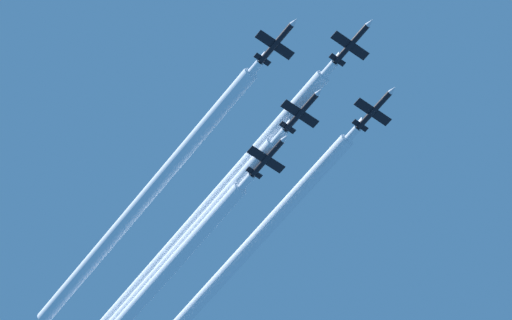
# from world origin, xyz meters

# --- Properties ---
(jet_lead) EXTENTS (7.26, 10.58, 2.54)m
(jet_lead) POSITION_xyz_m (-0.50, 7.13, 214.90)
(jet_lead) COLOR black
(jet_left_wingman) EXTENTS (7.26, 10.58, 2.54)m
(jet_left_wingman) POSITION_xyz_m (-11.19, 0.04, 213.22)
(jet_left_wingman) COLOR black
(jet_right_wingman) EXTENTS (7.26, 10.58, 2.54)m
(jet_right_wingman) POSITION_xyz_m (10.62, 0.46, 212.48)
(jet_right_wingman) COLOR black
(jet_slot) EXTENTS (7.26, 10.58, 2.54)m
(jet_slot) POSITION_xyz_m (-0.48, -6.99, 211.16)
(jet_slot) COLOR black
(jet_high_trail) EXTENTS (7.26, 10.58, 2.54)m
(jet_high_trail) POSITION_xyz_m (-0.59, -16.85, 208.99)
(jet_high_trail) COLOR black
(smoke_trail_lead) EXTENTS (2.69, 84.01, 2.69)m
(smoke_trail_lead) POSITION_xyz_m (-0.50, -39.72, 214.88)
(smoke_trail_lead) COLOR white
(smoke_trail_left_wingman) EXTENTS (2.69, 76.42, 2.69)m
(smoke_trail_left_wingman) POSITION_xyz_m (-11.19, -43.02, 213.19)
(smoke_trail_left_wingman) COLOR white
(smoke_trail_right_wingman) EXTENTS (2.69, 68.86, 2.69)m
(smoke_trail_right_wingman) POSITION_xyz_m (10.62, -38.82, 212.45)
(smoke_trail_right_wingman) COLOR white
(smoke_trail_slot) EXTENTS (2.69, 92.07, 2.69)m
(smoke_trail_slot) POSITION_xyz_m (-0.48, -57.87, 211.13)
(smoke_trail_slot) COLOR white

